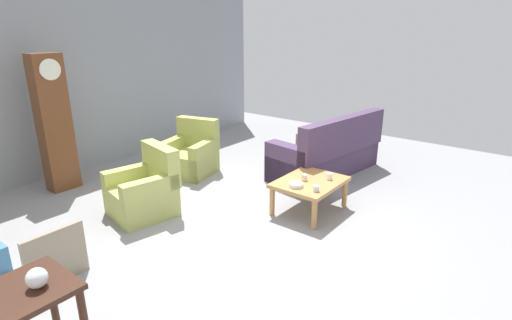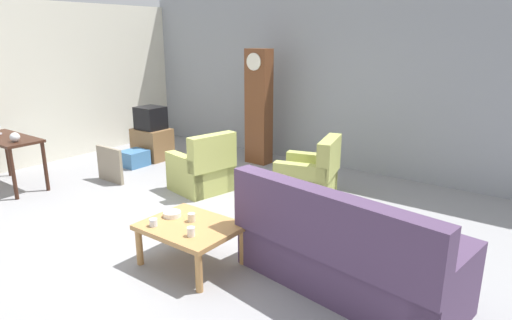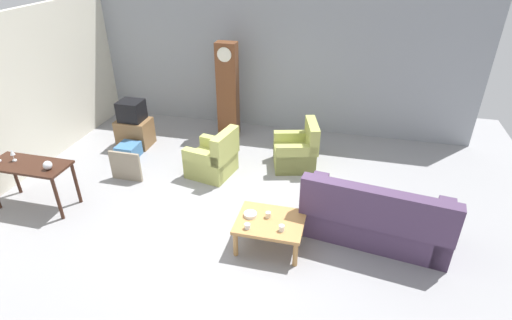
% 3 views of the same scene
% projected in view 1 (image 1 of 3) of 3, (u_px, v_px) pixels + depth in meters
% --- Properties ---
extents(ground_plane, '(10.40, 10.40, 0.00)m').
position_uv_depth(ground_plane, '(246.00, 217.00, 5.34)').
color(ground_plane, gray).
extents(garage_door_wall, '(8.40, 0.16, 3.20)m').
position_uv_depth(garage_door_wall, '(86.00, 76.00, 6.93)').
color(garage_door_wall, gray).
rests_on(garage_door_wall, ground_plane).
extents(couch_floral, '(2.20, 1.17, 1.04)m').
position_uv_depth(couch_floral, '(328.00, 154.00, 6.80)').
color(couch_floral, '#4C3856').
rests_on(couch_floral, ground_plane).
extents(armchair_olive_near, '(0.93, 0.90, 0.92)m').
position_uv_depth(armchair_olive_near, '(144.00, 193.00, 5.34)').
color(armchair_olive_near, tan).
rests_on(armchair_olive_near, ground_plane).
extents(armchair_olive_far, '(0.96, 0.94, 0.92)m').
position_uv_depth(armchair_olive_far, '(191.00, 156.00, 6.83)').
color(armchair_olive_far, '#A4AA55').
rests_on(armchair_olive_far, ground_plane).
extents(coffee_table_wood, '(0.96, 0.76, 0.44)m').
position_uv_depth(coffee_table_wood, '(310.00, 185.00, 5.40)').
color(coffee_table_wood, '#B27F47').
rests_on(coffee_table_wood, ground_plane).
extents(grandfather_clock, '(0.44, 0.30, 2.07)m').
position_uv_depth(grandfather_clock, '(54.00, 124.00, 5.95)').
color(grandfather_clock, brown).
rests_on(grandfather_clock, ground_plane).
extents(framed_picture_leaning, '(0.60, 0.05, 0.57)m').
position_uv_depth(framed_picture_leaning, '(56.00, 257.00, 3.90)').
color(framed_picture_leaning, gray).
rests_on(framed_picture_leaning, ground_plane).
extents(glass_dome_cloche, '(0.14, 0.14, 0.14)m').
position_uv_depth(glass_dome_cloche, '(37.00, 278.00, 2.61)').
color(glass_dome_cloche, silver).
rests_on(glass_dome_cloche, console_table_dark).
extents(cup_white_porcelain, '(0.08, 0.08, 0.09)m').
position_uv_depth(cup_white_porcelain, '(329.00, 176.00, 5.41)').
color(cup_white_porcelain, white).
rests_on(cup_white_porcelain, coffee_table_wood).
extents(cup_blue_rimmed, '(0.08, 0.08, 0.08)m').
position_uv_depth(cup_blue_rimmed, '(316.00, 188.00, 5.02)').
color(cup_blue_rimmed, silver).
rests_on(cup_blue_rimmed, coffee_table_wood).
extents(cup_cream_tall, '(0.08, 0.08, 0.09)m').
position_uv_depth(cup_cream_tall, '(304.00, 177.00, 5.37)').
color(cup_cream_tall, beige).
rests_on(cup_cream_tall, coffee_table_wood).
extents(bowl_white_stacked, '(0.19, 0.19, 0.05)m').
position_uv_depth(bowl_white_stacked, '(296.00, 185.00, 5.17)').
color(bowl_white_stacked, white).
rests_on(bowl_white_stacked, coffee_table_wood).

